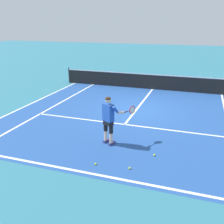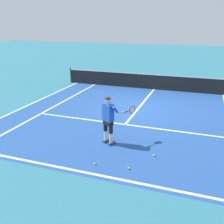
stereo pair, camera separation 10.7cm
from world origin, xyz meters
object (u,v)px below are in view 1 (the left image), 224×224
(tennis_ball_mid_court, at_px, (96,164))
(tennis_ball_near_feet, at_px, (130,168))
(tennis_player, at_px, (109,117))
(tennis_ball_by_baseline, at_px, (154,155))

(tennis_ball_mid_court, bearing_deg, tennis_ball_near_feet, 5.54)
(tennis_ball_near_feet, relative_size, tennis_ball_mid_court, 1.00)
(tennis_player, relative_size, tennis_ball_near_feet, 25.95)
(tennis_player, bearing_deg, tennis_ball_mid_court, -86.08)
(tennis_ball_mid_court, bearing_deg, tennis_player, 93.92)
(tennis_ball_by_baseline, bearing_deg, tennis_ball_near_feet, -118.00)
(tennis_player, xyz_separation_m, tennis_ball_near_feet, (1.14, -1.41, -0.96))
(tennis_ball_by_baseline, bearing_deg, tennis_player, 166.75)
(tennis_player, distance_m, tennis_ball_mid_court, 1.79)
(tennis_player, bearing_deg, tennis_ball_by_baseline, -13.25)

